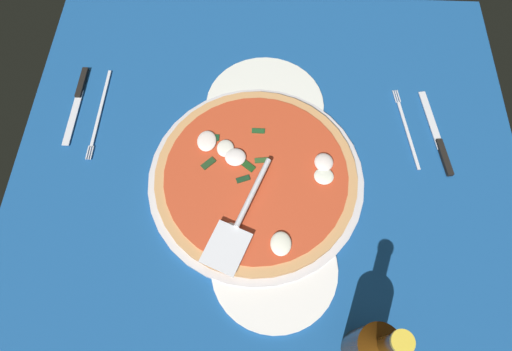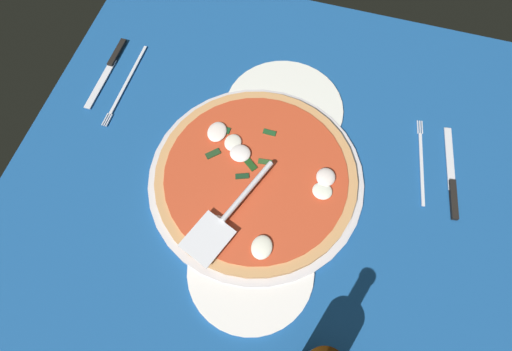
{
  "view_description": "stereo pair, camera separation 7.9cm",
  "coord_description": "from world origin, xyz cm",
  "views": [
    {
      "loc": [
        -32.53,
        0.57,
        74.12
      ],
      "look_at": [
        0.57,
        1.94,
        2.33
      ],
      "focal_mm": 29.45,
      "sensor_mm": 36.0,
      "label": 1
    },
    {
      "loc": [
        -31.26,
        -7.22,
        74.12
      ],
      "look_at": [
        0.57,
        1.94,
        2.33
      ],
      "focal_mm": 29.45,
      "sensor_mm": 36.0,
      "label": 2
    }
  ],
  "objects": [
    {
      "name": "place_setting_near",
      "position": [
        11.89,
        -31.3,
        0.45
      ],
      "size": [
        21.11,
        15.22,
        1.4
      ],
      "rotation": [
        0.0,
        0.0,
        0.15
      ],
      "color": "white",
      "rests_on": "ground_plane"
    },
    {
      "name": "dinner_plate_right",
      "position": [
        17.66,
        0.8,
        0.6
      ],
      "size": [
        24.54,
        24.54,
        1.0
      ],
      "primitive_type": "cylinder",
      "color": "silver",
      "rests_on": "ground_plane"
    },
    {
      "name": "pizza",
      "position": [
        0.49,
        1.92,
        2.13
      ],
      "size": [
        38.29,
        38.29,
        2.84
      ],
      "color": "tan",
      "rests_on": "pizza_pan"
    },
    {
      "name": "dinner_plate_left",
      "position": [
        -16.46,
        -1.99,
        0.6
      ],
      "size": [
        22.17,
        22.17,
        1.0
      ],
      "primitive_type": "cylinder",
      "color": "white",
      "rests_on": "ground_plane"
    },
    {
      "name": "pizza_server",
      "position": [
        -9.2,
        4.46,
        4.48
      ],
      "size": [
        22.04,
        11.7,
        1.0
      ],
      "rotation": [
        0.0,
        0.0,
        2.76
      ],
      "color": "silver",
      "rests_on": "pizza"
    },
    {
      "name": "ground_plane",
      "position": [
        0.0,
        0.0,
        -0.4
      ],
      "size": [
        99.13,
        99.13,
        0.8
      ],
      "primitive_type": "cube",
      "color": "#184B8A"
    },
    {
      "name": "place_setting_far",
      "position": [
        15.91,
        37.69,
        0.46
      ],
      "size": [
        21.91,
        11.84,
        1.4
      ],
      "rotation": [
        0.0,
        0.0,
        3.13
      ],
      "color": "white",
      "rests_on": "ground_plane"
    },
    {
      "name": "pizza_pan",
      "position": [
        0.57,
        1.94,
        0.71
      ],
      "size": [
        41.15,
        41.15,
        1.23
      ],
      "primitive_type": "cylinder",
      "color": "silver",
      "rests_on": "ground_plane"
    },
    {
      "name": "checker_pattern",
      "position": [
        0.0,
        -0.0,
        0.05
      ],
      "size": [
        99.13,
        99.13,
        0.1
      ],
      "color": "silver",
      "rests_on": "ground_plane"
    }
  ]
}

